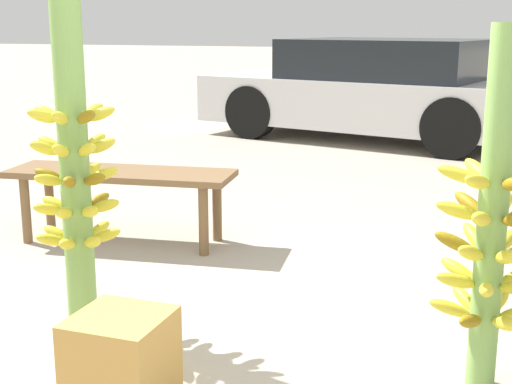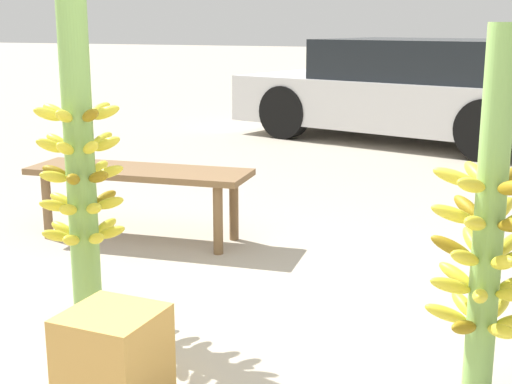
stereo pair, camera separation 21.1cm
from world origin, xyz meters
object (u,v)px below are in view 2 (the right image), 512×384
object	(u,v)px
parked_car	(413,91)
produce_crate	(113,354)
market_bench	(139,179)
banana_stalk_left	(80,164)
banana_stalk_center	(488,232)

from	to	relation	value
parked_car	produce_crate	bearing A→B (deg)	-164.49
parked_car	produce_crate	xyz separation A→B (m)	(0.25, -6.58, -0.42)
produce_crate	market_bench	bearing A→B (deg)	119.95
banana_stalk_left	market_bench	size ratio (longest dim) A/B	1.05
market_bench	parked_car	xyz separation A→B (m)	(0.76, 4.81, 0.19)
market_bench	parked_car	world-z (taller)	parked_car
market_bench	parked_car	size ratio (longest dim) A/B	0.34
banana_stalk_left	parked_car	world-z (taller)	banana_stalk_left
banana_stalk_left	market_bench	bearing A→B (deg)	112.20
banana_stalk_left	parked_car	bearing A→B (deg)	87.56
banana_stalk_center	parked_car	world-z (taller)	banana_stalk_center
market_bench	produce_crate	distance (m)	2.05
market_bench	produce_crate	size ratio (longest dim) A/B	4.39
market_bench	banana_stalk_left	bearing A→B (deg)	-75.25
banana_stalk_center	produce_crate	world-z (taller)	banana_stalk_center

